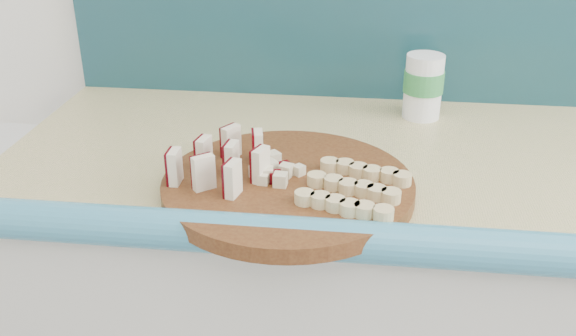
% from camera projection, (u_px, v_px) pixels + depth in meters
% --- Properties ---
extents(cutting_board, '(0.49, 0.49, 0.02)m').
position_uv_depth(cutting_board, '(288.00, 187.00, 1.00)').
color(cutting_board, '#3F1E0D').
rests_on(cutting_board, kitchen_counter).
extents(apple_wedges, '(0.15, 0.17, 0.05)m').
position_uv_depth(apple_wedges, '(224.00, 160.00, 0.99)').
color(apple_wedges, '#F4E3C3').
rests_on(apple_wedges, cutting_board).
extents(apple_chunks, '(0.07, 0.07, 0.02)m').
position_uv_depth(apple_chunks, '(273.00, 171.00, 1.00)').
color(apple_chunks, beige).
rests_on(apple_chunks, cutting_board).
extents(banana_slices, '(0.18, 0.18, 0.02)m').
position_uv_depth(banana_slices, '(354.00, 188.00, 0.95)').
color(banana_slices, '#D4BB81').
rests_on(banana_slices, cutting_board).
extents(canister, '(0.08, 0.08, 0.13)m').
position_uv_depth(canister, '(423.00, 85.00, 1.26)').
color(canister, white).
rests_on(canister, kitchen_counter).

